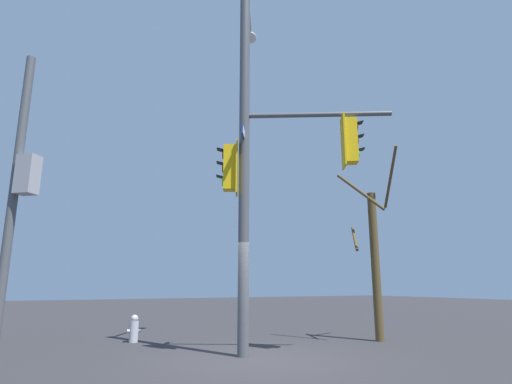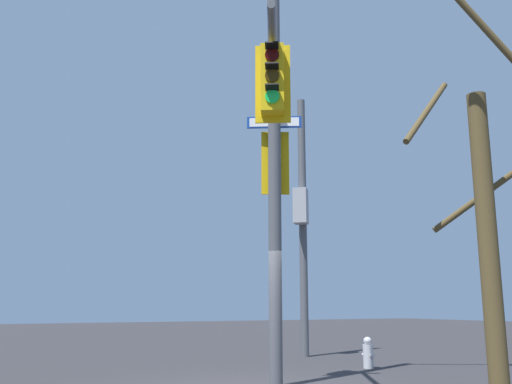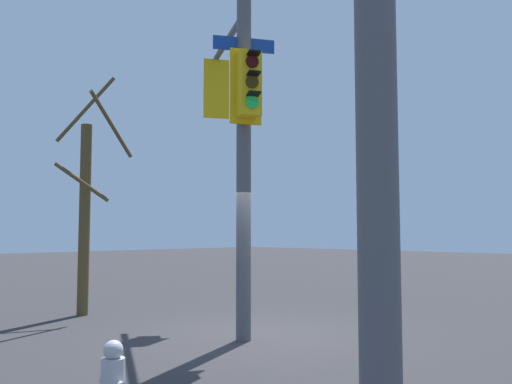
% 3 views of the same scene
% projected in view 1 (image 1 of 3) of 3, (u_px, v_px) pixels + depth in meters
% --- Properties ---
extents(ground_plane, '(80.00, 80.00, 0.00)m').
position_uv_depth(ground_plane, '(256.00, 360.00, 8.71)').
color(ground_plane, '#2D2C2E').
extents(main_signal_pole_assembly, '(3.79, 4.49, 9.86)m').
position_uv_depth(main_signal_pole_assembly, '(261.00, 135.00, 10.33)').
color(main_signal_pole_assembly, '#4C4F54').
rests_on(main_signal_pole_assembly, ground).
extents(secondary_pole_assembly, '(0.72, 0.68, 7.88)m').
position_uv_depth(secondary_pole_assembly, '(18.00, 186.00, 11.01)').
color(secondary_pole_assembly, '#4C4F54').
rests_on(secondary_pole_assembly, ground).
extents(fire_hydrant, '(0.38, 0.24, 0.73)m').
position_uv_depth(fire_hydrant, '(134.00, 329.00, 11.43)').
color(fire_hydrant, '#B2B2B7').
rests_on(fire_hydrant, ground).
extents(bare_tree_behind_pole, '(1.84, 1.75, 5.56)m').
position_uv_depth(bare_tree_behind_pole, '(375.00, 256.00, 12.08)').
color(bare_tree_behind_pole, brown).
rests_on(bare_tree_behind_pole, ground).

